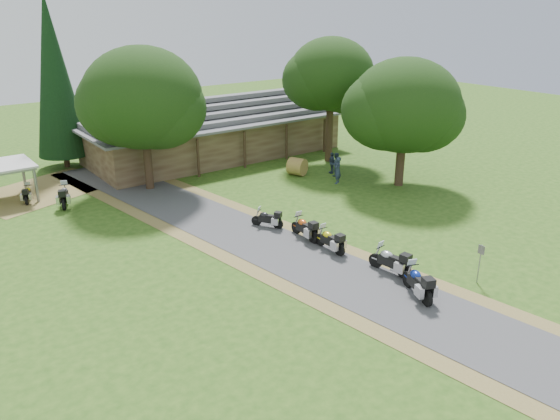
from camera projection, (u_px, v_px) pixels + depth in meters
ground at (372, 291)px, 24.03m from camera, size 120.00×120.00×0.00m
driveway at (306, 261)px, 26.75m from camera, size 51.95×51.95×0.00m
lodge at (214, 126)px, 44.52m from camera, size 21.40×9.40×4.90m
motorcycle_row_a at (418, 281)px, 23.36m from camera, size 1.43×2.24×1.46m
motorcycle_row_b at (390, 259)px, 25.37m from camera, size 0.94×2.13×1.41m
motorcycle_row_c at (330, 239)px, 27.69m from camera, size 0.64×1.91×1.30m
motorcycle_row_d at (305, 227)px, 29.15m from camera, size 0.74×2.01×1.35m
motorcycle_row_e at (267, 218)px, 30.63m from camera, size 1.35×1.72×1.15m
motorcycle_carport_a at (28, 193)px, 34.63m from camera, size 1.12×1.77×1.15m
motorcycle_carport_b at (64, 195)px, 33.88m from camera, size 1.40×2.21×1.44m
person_a at (338, 168)px, 37.95m from camera, size 0.78×0.72×2.23m
person_b at (336, 162)px, 39.58m from camera, size 0.67×0.55×2.05m
person_c at (332, 161)px, 40.30m from camera, size 0.51×0.61×1.85m
hay_bale at (297, 167)px, 39.97m from camera, size 1.62×1.56×1.27m
sign_post at (479, 264)px, 24.41m from camera, size 0.34×0.06×1.87m
oak_lodge_left at (144, 116)px, 35.48m from camera, size 7.76×7.76×9.94m
oak_lodge_right at (331, 91)px, 41.81m from camera, size 6.49×6.49×11.02m
oak_driveway at (403, 121)px, 36.41m from camera, size 7.38×7.38×8.92m
cedar_near at (55, 83)px, 39.88m from camera, size 3.83×3.83×12.82m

